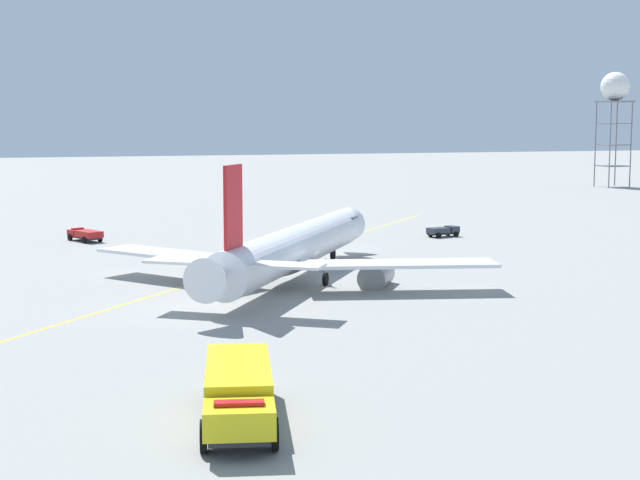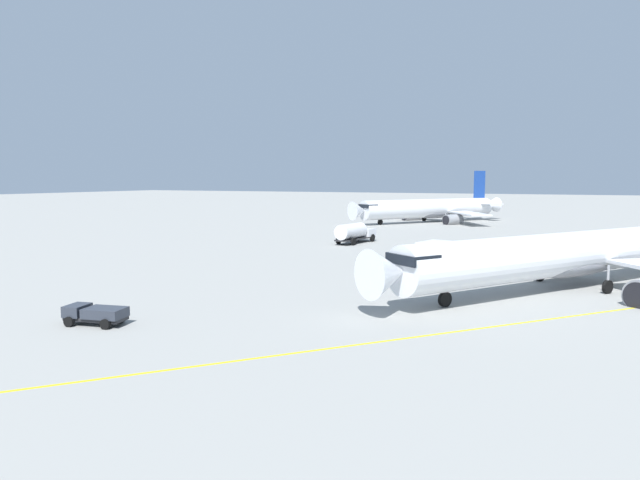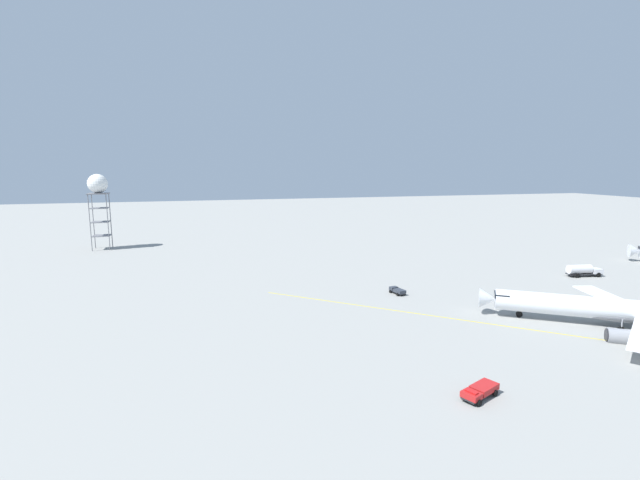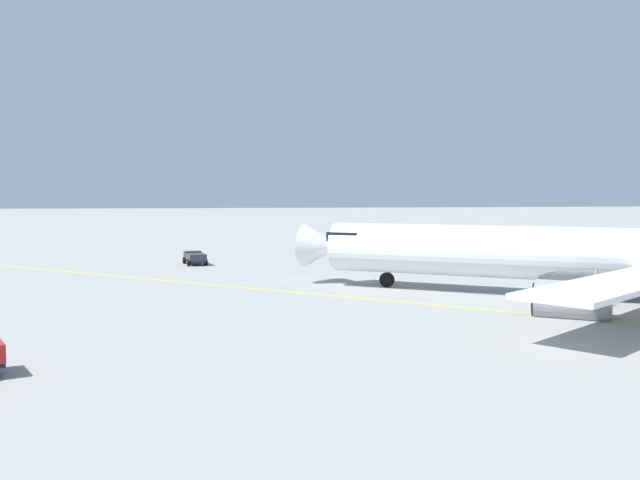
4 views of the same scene
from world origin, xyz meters
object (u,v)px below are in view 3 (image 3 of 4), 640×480
Objects in this scene: ops_pickup_truck at (480,391)px; radar_tower at (98,187)px; baggage_truck_truck at (397,291)px; airliner_main at (609,310)px; fuel_tanker_truck at (583,270)px.

ops_pickup_truck is 128.52m from radar_tower.
radar_tower reaches higher than baggage_truck_truck.
baggage_truck_truck is (26.54, 25.18, -1.98)m from airliner_main.
baggage_truck_truck is 0.48× the size of fuel_tanker_truck.
airliner_main is at bearing -147.10° from baggage_truck_truck.
baggage_truck_truck is 100.84m from radar_tower.
ops_pickup_truck reaches higher than baggage_truck_truck.
fuel_tanker_truck reaches higher than baggage_truck_truck.
airliner_main is 36.63m from baggage_truck_truck.
radar_tower is (70.51, 117.18, 18.14)m from fuel_tanker_truck.
airliner_main reaches higher than fuel_tanker_truck.
ops_pickup_truck is at bearing -152.49° from radar_tower.
baggage_truck_truck is 49.20m from fuel_tanker_truck.
ops_pickup_truck is (-40.76, 9.30, 0.10)m from baggage_truck_truck.
airliner_main is at bearing -136.60° from radar_tower.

